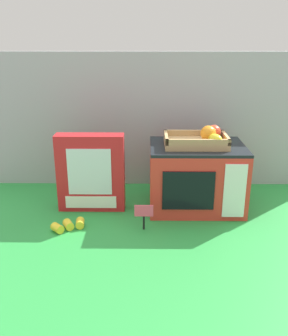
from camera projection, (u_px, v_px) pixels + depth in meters
The scene contains 7 objects.
ground_plane at pixel (158, 211), 1.56m from camera, with size 1.70×1.70×0.00m, color green.
display_back_panel at pixel (157, 121), 1.75m from camera, with size 1.61×0.03×0.62m, color #A0A3A8.
toy_microwave at pixel (196, 176), 1.56m from camera, with size 0.38×0.28×0.27m.
food_groups_crate at pixel (201, 139), 1.49m from camera, with size 0.25×0.17×0.09m.
cookie_set_box at pixel (91, 173), 1.53m from camera, with size 0.27×0.07×0.32m.
price_sign at pixel (144, 213), 1.39m from camera, with size 0.07×0.01×0.10m.
loose_toy_banana at pixel (69, 225), 1.41m from camera, with size 0.12×0.09×0.03m.
Camera 1 is at (-0.04, -1.41, 0.69)m, focal length 40.04 mm.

